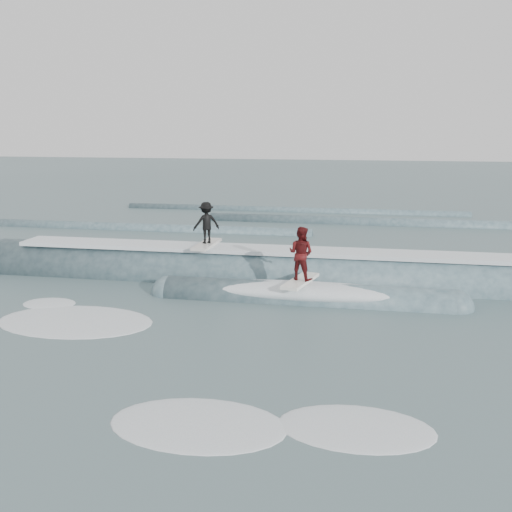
# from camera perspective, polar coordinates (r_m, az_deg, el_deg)

# --- Properties ---
(ground) EXTENTS (160.00, 160.00, 0.00)m
(ground) POSITION_cam_1_polar(r_m,az_deg,el_deg) (15.51, -2.88, -7.42)
(ground) COLOR #3F595C
(ground) RESTS_ON ground
(breaking_wave) EXTENTS (22.33, 3.88, 2.21)m
(breaking_wave) POSITION_cam_1_polar(r_m,az_deg,el_deg) (20.00, 1.18, -2.59)
(breaking_wave) COLOR #344C57
(breaking_wave) RESTS_ON ground
(surfer_black) EXTENTS (1.10, 2.02, 1.58)m
(surfer_black) POSITION_cam_1_polar(r_m,az_deg,el_deg) (20.42, -4.98, 3.07)
(surfer_black) COLOR silver
(surfer_black) RESTS_ON ground
(surfer_red) EXTENTS (1.05, 2.07, 1.78)m
(surfer_red) POSITION_cam_1_polar(r_m,az_deg,el_deg) (17.73, 4.50, -0.04)
(surfer_red) COLOR white
(surfer_red) RESTS_ON ground
(whitewater) EXTENTS (11.56, 7.92, 0.10)m
(whitewater) POSITION_cam_1_polar(r_m,az_deg,el_deg) (14.17, -12.00, -9.72)
(whitewater) COLOR white
(whitewater) RESTS_ON ground
(far_swells) EXTENTS (37.70, 8.65, 0.80)m
(far_swells) POSITION_cam_1_polar(r_m,az_deg,el_deg) (32.55, 2.53, 3.36)
(far_swells) COLOR #344C57
(far_swells) RESTS_ON ground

